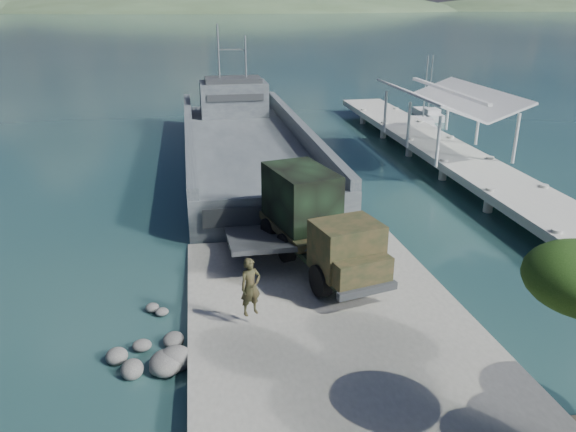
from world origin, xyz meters
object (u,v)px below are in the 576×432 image
at_px(sailboat_far, 428,114).
at_px(sailboat_near, 423,125).
at_px(landing_craft, 246,151).
at_px(military_truck, 315,221).
at_px(pier, 449,145).
at_px(soldier, 251,297).

bearing_deg(sailboat_far, sailboat_near, -115.86).
relative_size(landing_craft, sailboat_near, 5.01).
bearing_deg(military_truck, landing_craft, 79.90).
bearing_deg(pier, military_truck, -131.48).
xyz_separation_m(pier, landing_craft, (-13.80, 3.51, -0.79)).
height_order(military_truck, soldier, military_truck).
bearing_deg(sailboat_far, military_truck, -118.34).
bearing_deg(landing_craft, soldier, -95.69).
height_order(pier, soldier, pier).
height_order(landing_craft, sailboat_far, landing_craft).
relative_size(pier, sailboat_near, 6.60).
bearing_deg(sailboat_far, landing_craft, -143.61).
relative_size(soldier, sailboat_near, 0.31).
distance_m(military_truck, sailboat_near, 30.45).
xyz_separation_m(pier, military_truck, (-12.61, -14.27, 0.74)).
bearing_deg(landing_craft, sailboat_near, 25.77).
bearing_deg(sailboat_near, sailboat_far, 73.00).
distance_m(military_truck, sailboat_far, 36.02).
bearing_deg(landing_craft, sailboat_far, 33.76).
bearing_deg(pier, sailboat_near, 75.87).
xyz_separation_m(pier, sailboat_near, (2.97, 11.81, -1.24)).
height_order(soldier, sailboat_near, sailboat_near).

